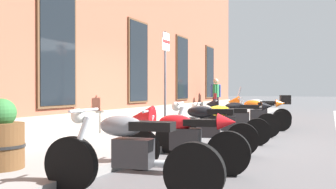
{
  "coord_description": "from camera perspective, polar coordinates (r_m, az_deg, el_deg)",
  "views": [
    {
      "loc": [
        -8.13,
        -2.99,
        1.22
      ],
      "look_at": [
        0.73,
        0.93,
        1.11
      ],
      "focal_mm": 39.49,
      "sensor_mm": 36.0,
      "label": 1
    }
  ],
  "objects": [
    {
      "name": "motorcycle_grey_naked",
      "position": [
        4.25,
        -6.25,
        -9.17
      ],
      "size": [
        0.62,
        2.18,
        1.0
      ],
      "color": "black",
      "rests_on": "ground_plane"
    },
    {
      "name": "motorcycle_red_sport",
      "position": [
        5.51,
        1.46,
        -6.4
      ],
      "size": [
        0.62,
        2.0,
        0.99
      ],
      "color": "black",
      "rests_on": "ground_plane"
    },
    {
      "name": "motorcycle_black_naked",
      "position": [
        7.09,
        5.73,
        -5.28
      ],
      "size": [
        0.69,
        1.95,
        1.0
      ],
      "color": "black",
      "rests_on": "ground_plane"
    },
    {
      "name": "ground_plane",
      "position": [
        8.75,
        3.65,
        -7.37
      ],
      "size": [
        140.0,
        140.0,
        0.0
      ],
      "primitive_type": "plane",
      "color": "#4C4C4F"
    },
    {
      "name": "barrel_planter",
      "position": [
        5.62,
        -24.29,
        -6.26
      ],
      "size": [
        0.63,
        0.63,
        0.97
      ],
      "color": "brown",
      "rests_on": "sidewalk"
    },
    {
      "name": "motorcycle_silver_touring",
      "position": [
        12.77,
        14.37,
        -2.33
      ],
      "size": [
        0.89,
        2.09,
        1.35
      ],
      "color": "black",
      "rests_on": "ground_plane"
    },
    {
      "name": "pedestrian_striped_shirt",
      "position": [
        15.99,
        7.39,
        -0.06
      ],
      "size": [
        0.66,
        0.25,
        1.6
      ],
      "color": "#1E1E4C",
      "rests_on": "sidewalk"
    },
    {
      "name": "motorcycle_black_sport",
      "position": [
        9.82,
        10.37,
        -3.2
      ],
      "size": [
        0.71,
        2.09,
        1.03
      ],
      "color": "black",
      "rests_on": "ground_plane"
    },
    {
      "name": "parking_sign",
      "position": [
        9.15,
        -0.4,
        4.1
      ],
      "size": [
        0.36,
        0.07,
        2.54
      ],
      "color": "#4C4C51",
      "rests_on": "sidewalk"
    },
    {
      "name": "pedestrian_blue_top",
      "position": [
        16.66,
        7.38,
        -0.02
      ],
      "size": [
        0.36,
        0.54,
        1.6
      ],
      "color": "black",
      "rests_on": "sidewalk"
    },
    {
      "name": "sidewalk",
      "position": [
        9.22,
        -3.49,
        -6.53
      ],
      "size": [
        31.48,
        2.43,
        0.14
      ],
      "primitive_type": "cube",
      "color": "slate",
      "rests_on": "ground_plane"
    },
    {
      "name": "motorcycle_orange_sport",
      "position": [
        11.42,
        13.04,
        -2.62
      ],
      "size": [
        0.82,
        2.0,
        1.05
      ],
      "color": "black",
      "rests_on": "ground_plane"
    },
    {
      "name": "motorcycle_yellow_naked",
      "position": [
        8.44,
        8.44,
        -4.44
      ],
      "size": [
        0.7,
        2.06,
        0.95
      ],
      "color": "black",
      "rests_on": "ground_plane"
    }
  ]
}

